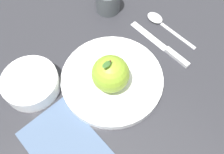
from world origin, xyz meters
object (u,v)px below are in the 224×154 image
at_px(dinner_plate, 112,79).
at_px(knife, 164,47).
at_px(side_bowl, 31,82).
at_px(linen_napkin, 66,146).
at_px(apple, 110,74).
at_px(cup, 108,0).
at_px(spoon, 160,21).

relative_size(dinner_plate, knife, 1.24).
bearing_deg(side_bowl, linen_napkin, 78.93).
distance_m(apple, linen_napkin, 0.18).
bearing_deg(side_bowl, knife, 155.32).
bearing_deg(knife, cup, -87.59).
height_order(apple, spoon, apple).
bearing_deg(linen_napkin, side_bowl, -101.07).
bearing_deg(apple, linen_napkin, 12.40).
bearing_deg(linen_napkin, dinner_plate, -166.09).
relative_size(side_bowl, knife, 0.67).
distance_m(side_bowl, cup, 0.31).
height_order(cup, knife, cup).
xyz_separation_m(dinner_plate, linen_napkin, (0.18, 0.04, -0.01)).
height_order(dinner_plate, linen_napkin, dinner_plate).
distance_m(side_bowl, spoon, 0.38).
relative_size(cup, spoon, 0.42).
relative_size(dinner_plate, spoon, 1.46).
distance_m(side_bowl, knife, 0.35).
relative_size(spoon, linen_napkin, 0.88).
relative_size(side_bowl, cup, 1.87).
bearing_deg(cup, dinner_plate, 48.75).
height_order(dinner_plate, spoon, dinner_plate).
distance_m(cup, knife, 0.21).
relative_size(dinner_plate, side_bowl, 1.86).
bearing_deg(cup, linen_napkin, 33.68).
xyz_separation_m(dinner_plate, spoon, (-0.23, -0.04, -0.01)).
distance_m(dinner_plate, side_bowl, 0.19).
bearing_deg(dinner_plate, spoon, -169.71).
bearing_deg(knife, spoon, -131.83).
xyz_separation_m(apple, linen_napkin, (0.17, 0.04, -0.06)).
height_order(side_bowl, cup, cup).
xyz_separation_m(cup, knife, (-0.01, 0.20, -0.03)).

